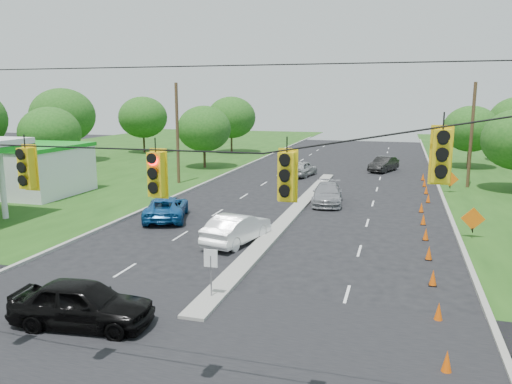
% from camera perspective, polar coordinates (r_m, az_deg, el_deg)
% --- Properties ---
extents(ground, '(160.00, 160.00, 0.00)m').
position_cam_1_polar(ground, '(15.07, -13.96, -20.53)').
color(ground, black).
rests_on(ground, ground).
extents(cross_street, '(160.00, 14.00, 0.02)m').
position_cam_1_polar(cross_street, '(15.07, -13.96, -20.53)').
color(cross_street, black).
rests_on(cross_street, ground).
extents(curb_left, '(0.25, 110.00, 0.16)m').
position_cam_1_polar(curb_left, '(45.02, -6.03, 0.83)').
color(curb_left, gray).
rests_on(curb_left, ground).
extents(curb_right, '(0.25, 110.00, 0.16)m').
position_cam_1_polar(curb_right, '(41.88, 20.50, -0.56)').
color(curb_right, gray).
rests_on(curb_right, ground).
extents(median, '(1.00, 34.00, 0.18)m').
position_cam_1_polar(median, '(33.63, 4.19, -2.56)').
color(median, gray).
rests_on(median, ground).
extents(median_sign, '(0.55, 0.06, 2.05)m').
position_cam_1_polar(median_sign, '(19.36, -5.18, -8.22)').
color(median_sign, gray).
rests_on(median_sign, ground).
extents(signal_span, '(25.60, 0.32, 9.00)m').
position_cam_1_polar(signal_span, '(12.43, -17.50, -2.68)').
color(signal_span, '#422D1C').
rests_on(signal_span, ground).
extents(utility_pole_far_left, '(0.28, 0.28, 9.00)m').
position_cam_1_polar(utility_pole_far_left, '(45.43, -8.97, 6.57)').
color(utility_pole_far_left, '#422D1C').
rests_on(utility_pole_far_left, ground).
extents(utility_pole_far_right, '(0.28, 0.28, 9.00)m').
position_cam_1_polar(utility_pole_far_right, '(46.49, 23.40, 5.91)').
color(utility_pole_far_right, '#422D1C').
rests_on(utility_pole_far_right, ground).
extents(cone_0, '(0.32, 0.32, 0.70)m').
position_cam_1_polar(cone_0, '(15.94, 20.98, -17.67)').
color(cone_0, '#DF5107').
rests_on(cone_0, ground).
extents(cone_1, '(0.32, 0.32, 0.70)m').
position_cam_1_polar(cone_1, '(19.09, 20.15, -12.73)').
color(cone_1, '#DF5107').
rests_on(cone_1, ground).
extents(cone_2, '(0.32, 0.32, 0.70)m').
position_cam_1_polar(cone_2, '(22.34, 19.57, -9.21)').
color(cone_2, '#DF5107').
rests_on(cone_2, ground).
extents(cone_3, '(0.32, 0.32, 0.70)m').
position_cam_1_polar(cone_3, '(25.66, 19.16, -6.59)').
color(cone_3, '#DF5107').
rests_on(cone_3, ground).
extents(cone_4, '(0.32, 0.32, 0.70)m').
position_cam_1_polar(cone_4, '(29.03, 18.84, -4.57)').
color(cone_4, '#DF5107').
rests_on(cone_4, ground).
extents(cone_5, '(0.32, 0.32, 0.70)m').
position_cam_1_polar(cone_5, '(32.42, 18.59, -2.97)').
color(cone_5, '#DF5107').
rests_on(cone_5, ground).
extents(cone_6, '(0.32, 0.32, 0.70)m').
position_cam_1_polar(cone_6, '(35.83, 18.39, -1.68)').
color(cone_6, '#DF5107').
rests_on(cone_6, ground).
extents(cone_7, '(0.32, 0.32, 0.70)m').
position_cam_1_polar(cone_7, '(39.29, 19.09, -0.66)').
color(cone_7, '#DF5107').
rests_on(cone_7, ground).
extents(cone_8, '(0.32, 0.32, 0.70)m').
position_cam_1_polar(cone_8, '(42.72, 18.88, 0.24)').
color(cone_8, '#DF5107').
rests_on(cone_8, ground).
extents(cone_9, '(0.32, 0.32, 0.70)m').
position_cam_1_polar(cone_9, '(46.17, 18.70, 1.01)').
color(cone_9, '#DF5107').
rests_on(cone_9, ground).
extents(cone_10, '(0.32, 0.32, 0.70)m').
position_cam_1_polar(cone_10, '(49.62, 18.55, 1.66)').
color(cone_10, '#DF5107').
rests_on(cone_10, ground).
extents(work_sign_1, '(1.27, 0.58, 1.37)m').
position_cam_1_polar(work_sign_1, '(30.05, 23.55, -2.92)').
color(work_sign_1, black).
rests_on(work_sign_1, ground).
extents(work_sign_2, '(1.27, 0.58, 1.37)m').
position_cam_1_polar(work_sign_2, '(43.72, 21.32, 1.30)').
color(work_sign_2, black).
rests_on(work_sign_2, ground).
extents(tree_2, '(5.88, 5.88, 6.86)m').
position_cam_1_polar(tree_2, '(52.60, -22.49, 6.27)').
color(tree_2, black).
rests_on(tree_2, ground).
extents(tree_3, '(7.56, 7.56, 8.82)m').
position_cam_1_polar(tree_3, '(64.10, -21.22, 8.14)').
color(tree_3, black).
rests_on(tree_3, ground).
extents(tree_4, '(6.72, 6.72, 7.84)m').
position_cam_1_polar(tree_4, '(72.02, -12.80, 8.32)').
color(tree_4, black).
rests_on(tree_4, ground).
extents(tree_5, '(5.88, 5.88, 6.86)m').
position_cam_1_polar(tree_5, '(55.18, -5.96, 7.20)').
color(tree_5, black).
rests_on(tree_5, ground).
extents(tree_6, '(6.72, 6.72, 7.84)m').
position_cam_1_polar(tree_6, '(69.88, -2.84, 8.51)').
color(tree_6, black).
rests_on(tree_6, ground).
extents(tree_12, '(5.88, 5.88, 6.86)m').
position_cam_1_polar(tree_12, '(59.56, 23.33, 6.65)').
color(tree_12, black).
rests_on(tree_12, ground).
extents(black_sedan, '(5.06, 2.48, 1.66)m').
position_cam_1_polar(black_sedan, '(18.40, -19.24, -11.95)').
color(black_sedan, black).
rests_on(black_sedan, ground).
extents(white_sedan, '(2.70, 5.13, 1.61)m').
position_cam_1_polar(white_sedan, '(26.93, -2.18, -4.17)').
color(white_sedan, white).
rests_on(white_sedan, ground).
extents(blue_pickup, '(4.07, 5.85, 1.48)m').
position_cam_1_polar(blue_pickup, '(32.61, -10.20, -1.79)').
color(blue_pickup, '#134D8C').
rests_on(blue_pickup, ground).
extents(silver_car_far, '(2.63, 5.38, 1.51)m').
position_cam_1_polar(silver_car_far, '(37.03, 8.17, -0.20)').
color(silver_car_far, gray).
rests_on(silver_car_far, ground).
extents(silver_car_oncoming, '(2.69, 4.85, 1.56)m').
position_cam_1_polar(silver_car_oncoming, '(49.69, 5.30, 2.70)').
color(silver_car_oncoming, '#9F9F9F').
rests_on(silver_car_oncoming, ground).
extents(dark_car_receding, '(3.18, 5.00, 1.56)m').
position_cam_1_polar(dark_car_receding, '(54.33, 14.38, 3.10)').
color(dark_car_receding, black).
rests_on(dark_car_receding, ground).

